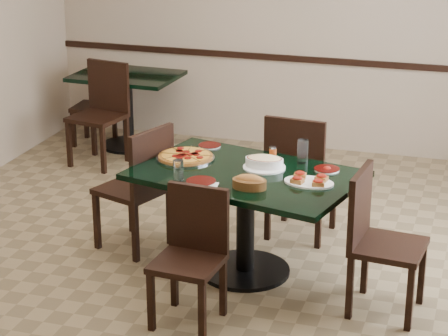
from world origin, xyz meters
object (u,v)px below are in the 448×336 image
(chair_left, at_px, (141,182))
(back_chair_left, at_px, (100,102))
(chair_far, at_px, (298,170))
(bread_basket, at_px, (249,182))
(chair_right, at_px, (376,234))
(back_chair_near, at_px, (102,107))
(chair_near, at_px, (192,248))
(bruschetta_platter, at_px, (309,180))
(main_table, at_px, (246,197))
(lasagna_casserole, at_px, (264,162))
(back_table, at_px, (127,96))
(pepperoni_pizza, at_px, (186,156))

(chair_left, xyz_separation_m, back_chair_left, (-1.38, 2.22, -0.09))
(chair_far, relative_size, bread_basket, 4.34)
(chair_right, xyz_separation_m, back_chair_near, (-2.88, 2.14, 0.01))
(chair_near, xyz_separation_m, bruschetta_platter, (0.59, 0.63, 0.30))
(back_chair_near, bearing_deg, chair_near, -44.37)
(main_table, height_order, chair_left, chair_left)
(bread_basket, xyz_separation_m, bruschetta_platter, (0.35, 0.20, -0.02))
(chair_near, bearing_deg, main_table, 82.95)
(back_chair_left, distance_m, lasagna_casserole, 3.24)
(back_table, xyz_separation_m, lasagna_casserole, (2.01, -2.26, 0.27))
(back_table, relative_size, back_chair_left, 1.29)
(chair_far, bearing_deg, back_table, -33.43)
(chair_far, distance_m, lasagna_casserole, 0.62)
(chair_far, height_order, back_chair_near, chair_far)
(chair_left, bearing_deg, lasagna_casserole, 107.83)
(back_chair_left, bearing_deg, main_table, 41.07)
(bread_basket, distance_m, bruschetta_platter, 0.40)
(back_chair_near, relative_size, bread_basket, 4.23)
(chair_near, distance_m, bruschetta_platter, 0.91)
(pepperoni_pizza, xyz_separation_m, bread_basket, (0.59, -0.43, 0.02))
(main_table, bearing_deg, bruschetta_platter, 3.51)
(pepperoni_pizza, height_order, bruschetta_platter, bruschetta_platter)
(chair_right, xyz_separation_m, lasagna_casserole, (-0.83, 0.38, 0.27))
(chair_left, height_order, pepperoni_pizza, chair_left)
(chair_near, distance_m, lasagna_casserole, 0.92)
(back_table, xyz_separation_m, chair_near, (1.77, -3.09, -0.05))
(lasagna_casserole, xyz_separation_m, bread_basket, (0.01, -0.40, -0.01))
(back_chair_left, xyz_separation_m, pepperoni_pizza, (1.72, -2.22, 0.32))
(main_table, xyz_separation_m, bruschetta_platter, (0.45, -0.08, 0.21))
(back_chair_near, bearing_deg, chair_far, -18.46)
(back_chair_left, xyz_separation_m, bread_basket, (2.32, -2.64, 0.34))
(main_table, height_order, back_table, same)
(back_chair_left, distance_m, pepperoni_pizza, 2.83)
(back_chair_near, relative_size, back_chair_left, 1.19)
(back_chair_left, bearing_deg, bread_basket, 39.22)
(bread_basket, bearing_deg, main_table, 110.91)
(chair_near, bearing_deg, pepperoni_pizza, 116.39)
(lasagna_casserole, height_order, bruschetta_platter, lasagna_casserole)
(main_table, bearing_deg, back_chair_near, 149.28)
(chair_far, height_order, pepperoni_pizza, chair_far)
(chair_near, distance_m, pepperoni_pizza, 0.97)
(chair_right, bearing_deg, bread_basket, 97.44)
(back_chair_near, relative_size, pepperoni_pizza, 2.32)
(back_table, bearing_deg, main_table, -48.65)
(bruschetta_platter, bearing_deg, back_chair_near, 147.13)
(chair_right, bearing_deg, pepperoni_pizza, 79.91)
(chair_far, relative_size, bruschetta_platter, 2.75)
(main_table, relative_size, pepperoni_pizza, 4.00)
(back_chair_left, height_order, lasagna_casserole, lasagna_casserole)
(bruschetta_platter, bearing_deg, chair_near, -127.12)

